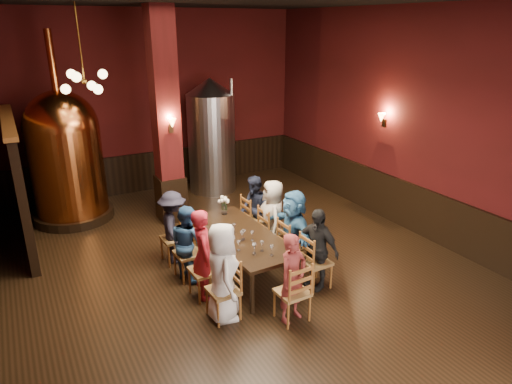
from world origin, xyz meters
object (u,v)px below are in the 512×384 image
person_0 (223,272)px  rose_vase (224,202)px  dining_table (241,237)px  person_1 (203,254)px  person_2 (188,243)px  copper_kettle (66,155)px  steel_vessel (211,136)px

person_0 → rose_vase: person_0 is taller
dining_table → person_0: bearing=-130.4°
person_1 → dining_table: bearing=-49.9°
person_1 → rose_vase: size_ratio=4.12×
person_2 → copper_kettle: (-1.34, 3.66, 0.81)m
person_0 → person_2: size_ratio=1.15×
person_2 → rose_vase: person_2 is taller
copper_kettle → steel_vessel: copper_kettle is taller
person_2 → rose_vase: bearing=-73.4°
copper_kettle → rose_vase: (2.33, -3.03, -0.49)m
person_0 → person_1: bearing=15.0°
person_2 → dining_table: bearing=-125.5°
dining_table → rose_vase: rose_vase is taller
person_0 → steel_vessel: bearing=-8.8°
person_1 → person_2: (-0.02, 0.66, -0.08)m
steel_vessel → rose_vase: 3.51m
person_2 → rose_vase: size_ratio=3.65×
person_2 → person_0: bearing=165.7°
person_1 → steel_vessel: (2.15, 4.56, 0.70)m
person_0 → person_1: size_ratio=1.02×
copper_kettle → person_1: bearing=-72.5°
person_1 → copper_kettle: bearing=34.7°
dining_table → person_0: 1.31m
person_1 → steel_vessel: size_ratio=0.52×
dining_table → person_1: bearing=-158.8°
steel_vessel → person_1: bearing=-115.2°
person_1 → rose_vase: person_1 is taller
person_1 → rose_vase: 1.63m
rose_vase → person_2: bearing=-147.4°
person_0 → copper_kettle: 5.23m
person_0 → person_2: 1.33m
copper_kettle → rose_vase: copper_kettle is taller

